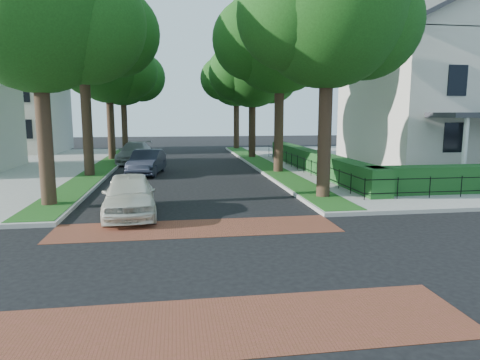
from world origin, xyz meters
name	(u,v)px	position (x,y,z in m)	size (l,w,h in m)	color
ground	(204,262)	(0.00, 0.00, 0.00)	(120.00, 120.00, 0.00)	black
sidewalk_ne	(448,162)	(19.50, 19.00, 0.07)	(30.00, 30.00, 0.15)	gray
crosswalk_far	(197,228)	(0.00, 3.20, 0.01)	(9.00, 2.20, 0.01)	brown
crosswalk_near	(216,325)	(0.00, -3.20, 0.01)	(9.00, 2.20, 0.01)	brown
grass_strip_ne	(263,164)	(5.40, 19.10, 0.16)	(1.60, 29.80, 0.02)	#1D4D16
grass_strip_nw	(103,166)	(-5.40, 19.10, 0.16)	(1.60, 29.80, 0.02)	#1D4D16
tree_right_near	(329,13)	(5.60, 7.24, 7.63)	(7.75, 6.67, 10.66)	black
tree_right_mid	(281,38)	(5.61, 15.25, 7.99)	(8.25, 7.09, 11.22)	black
tree_right_far	(253,72)	(5.60, 24.22, 6.91)	(7.25, 6.23, 9.74)	black
tree_right_back	(237,77)	(5.60, 33.23, 7.27)	(7.50, 6.45, 10.20)	black
tree_left_near	(41,13)	(-5.40, 7.23, 7.27)	(7.50, 6.45, 10.20)	black
tree_left_mid	(85,26)	(-5.39, 15.24, 8.34)	(8.00, 6.88, 11.48)	black
tree_left_far	(110,67)	(-5.40, 24.22, 7.12)	(7.00, 6.02, 9.86)	black
tree_left_back	(124,74)	(-5.40, 33.24, 7.41)	(7.75, 6.66, 10.44)	black
hedge_main_road	(313,161)	(7.70, 15.00, 0.75)	(1.00, 18.00, 1.20)	#19481D
fence_main_road	(301,164)	(6.90, 15.00, 0.60)	(0.06, 18.00, 0.90)	black
house_victorian	(457,76)	(17.51, 15.92, 6.02)	(13.00, 13.05, 12.48)	beige
house_left_far	(9,98)	(-15.49, 31.99, 5.04)	(10.00, 9.00, 10.14)	beige
parked_car_front	(129,195)	(-2.30, 5.33, 0.75)	(1.78, 4.43, 1.51)	silver
parked_car_middle	(147,162)	(-2.35, 15.98, 0.74)	(1.56, 4.49, 1.48)	#212432
parked_car_rear	(135,153)	(-3.60, 22.14, 0.77)	(2.15, 5.29, 1.53)	gray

